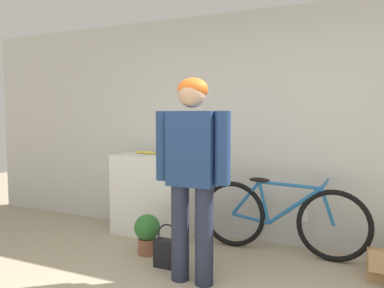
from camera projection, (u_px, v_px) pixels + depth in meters
The scene contains 7 objects.
wall_back at pixel (256, 127), 4.23m from camera, with size 8.00×0.07×2.60m.
side_shelf at pixel (153, 194), 4.51m from camera, with size 0.93×0.49×0.96m.
person at pixel (192, 165), 3.15m from camera, with size 0.68×0.25×1.75m.
bicycle at pixel (280, 218), 3.87m from camera, with size 1.75×0.46×0.79m.
banana at pixel (148, 153), 4.54m from camera, with size 0.36×0.10×0.04m.
handbag at pixel (168, 252), 3.52m from camera, with size 0.27×0.11×0.42m.
potted_plant at pixel (147, 232), 3.86m from camera, with size 0.27×0.27×0.42m.
Camera 1 is at (1.10, -1.80, 1.45)m, focal length 35.00 mm.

